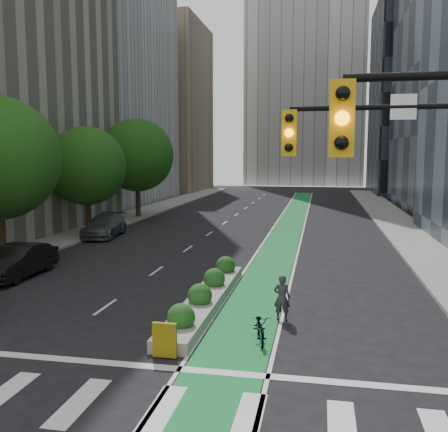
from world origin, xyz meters
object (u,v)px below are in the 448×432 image
at_px(bicycle, 260,327).
at_px(parked_car_left_mid, 18,261).
at_px(median_planter, 206,295).
at_px(parked_car_left_far, 104,226).
at_px(cyclist, 282,298).

bearing_deg(bicycle, parked_car_left_mid, 141.56).
bearing_deg(median_planter, parked_car_left_far, 126.73).
height_order(bicycle, parked_car_left_far, parked_car_left_far).
xyz_separation_m(bicycle, parked_car_left_far, (-13.20, 17.72, 0.31)).
bearing_deg(parked_car_left_far, median_planter, -60.20).
xyz_separation_m(bicycle, cyclist, (0.50, 2.10, 0.35)).
bearing_deg(bicycle, parked_car_left_far, 114.16).
distance_m(median_planter, cyclist, 3.29).
height_order(median_planter, cyclist, cyclist).
bearing_deg(parked_car_left_mid, median_planter, -15.60).
height_order(median_planter, parked_car_left_mid, parked_car_left_mid).
bearing_deg(parked_car_left_far, bicycle, -60.26).
relative_size(median_planter, cyclist, 6.34).
bearing_deg(median_planter, bicycle, -53.57).
bearing_deg(parked_car_left_far, cyclist, -55.69).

